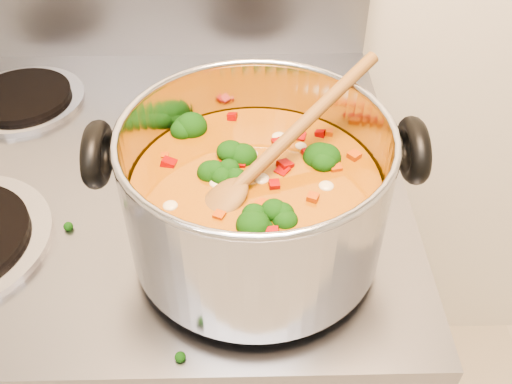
% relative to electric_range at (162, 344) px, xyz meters
% --- Properties ---
extents(electric_range, '(0.74, 0.67, 1.08)m').
position_rel_electric_range_xyz_m(electric_range, '(0.00, 0.00, 0.00)').
color(electric_range, gray).
rests_on(electric_range, ground).
extents(stockpot, '(0.33, 0.28, 0.17)m').
position_rel_electric_range_xyz_m(stockpot, '(0.18, -0.16, 0.54)').
color(stockpot, '#ACACB4').
rests_on(stockpot, electric_range).
extents(wooden_spoon, '(0.21, 0.18, 0.11)m').
position_rel_electric_range_xyz_m(wooden_spoon, '(0.18, -0.16, 0.58)').
color(wooden_spoon, brown).
rests_on(wooden_spoon, stockpot).
extents(cooktop_crumbs, '(0.12, 0.19, 0.01)m').
position_rel_electric_range_xyz_m(cooktop_crumbs, '(0.33, -0.17, 0.46)').
color(cooktop_crumbs, black).
rests_on(cooktop_crumbs, electric_range).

